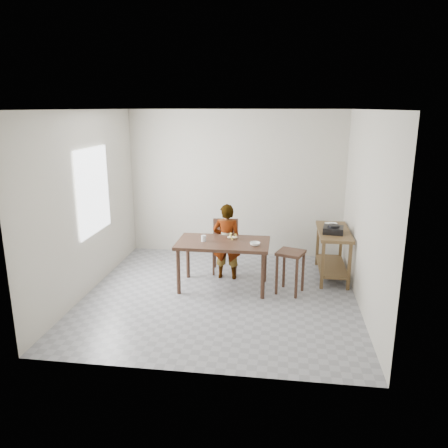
# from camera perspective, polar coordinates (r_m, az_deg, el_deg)

# --- Properties ---
(floor) EXTENTS (4.00, 4.00, 0.04)m
(floor) POSITION_cam_1_polar(r_m,az_deg,el_deg) (6.65, -0.47, -9.42)
(floor) COLOR gray
(floor) RESTS_ON ground
(ceiling) EXTENTS (4.00, 4.00, 0.04)m
(ceiling) POSITION_cam_1_polar(r_m,az_deg,el_deg) (6.05, -0.53, 14.92)
(ceiling) COLOR white
(ceiling) RESTS_ON wall_back
(wall_back) EXTENTS (4.00, 0.04, 2.70)m
(wall_back) POSITION_cam_1_polar(r_m,az_deg,el_deg) (8.18, 1.55, 5.28)
(wall_back) COLOR beige
(wall_back) RESTS_ON ground
(wall_front) EXTENTS (4.00, 0.04, 2.70)m
(wall_front) POSITION_cam_1_polar(r_m,az_deg,el_deg) (4.29, -4.40, -3.76)
(wall_front) COLOR beige
(wall_front) RESTS_ON ground
(wall_left) EXTENTS (0.04, 4.00, 2.70)m
(wall_left) POSITION_cam_1_polar(r_m,az_deg,el_deg) (6.80, -17.63, 2.59)
(wall_left) COLOR beige
(wall_left) RESTS_ON ground
(wall_right) EXTENTS (0.04, 4.00, 2.70)m
(wall_right) POSITION_cam_1_polar(r_m,az_deg,el_deg) (6.25, 18.15, 1.51)
(wall_right) COLOR beige
(wall_right) RESTS_ON ground
(window_pane) EXTENTS (0.02, 1.10, 1.30)m
(window_pane) POSITION_cam_1_polar(r_m,az_deg,el_deg) (6.92, -16.65, 4.15)
(window_pane) COLOR white
(window_pane) RESTS_ON wall_left
(dining_table) EXTENTS (1.40, 0.80, 0.75)m
(dining_table) POSITION_cam_1_polar(r_m,az_deg,el_deg) (6.77, -0.12, -5.33)
(dining_table) COLOR #3B2419
(dining_table) RESTS_ON floor
(prep_counter) EXTENTS (0.50, 1.20, 0.80)m
(prep_counter) POSITION_cam_1_polar(r_m,az_deg,el_deg) (7.42, 13.96, -3.76)
(prep_counter) COLOR brown
(prep_counter) RESTS_ON floor
(child) EXTENTS (0.46, 0.30, 1.25)m
(child) POSITION_cam_1_polar(r_m,az_deg,el_deg) (7.07, 0.35, -2.30)
(child) COLOR white
(child) RESTS_ON floor
(dining_chair) EXTENTS (0.46, 0.46, 0.89)m
(dining_chair) POSITION_cam_1_polar(r_m,az_deg,el_deg) (7.40, 0.14, -3.00)
(dining_chair) COLOR #3B2419
(dining_chair) RESTS_ON floor
(stool) EXTENTS (0.48, 0.48, 0.66)m
(stool) POSITION_cam_1_polar(r_m,az_deg,el_deg) (6.68, 8.62, -6.22)
(stool) COLOR #3B2419
(stool) RESTS_ON floor
(glass_tumbler) EXTENTS (0.09, 0.09, 0.09)m
(glass_tumbler) POSITION_cam_1_polar(r_m,az_deg,el_deg) (6.66, -2.68, -1.89)
(glass_tumbler) COLOR silver
(glass_tumbler) RESTS_ON dining_table
(small_bowl) EXTENTS (0.19, 0.19, 0.05)m
(small_bowl) POSITION_cam_1_polar(r_m,az_deg,el_deg) (6.47, 4.06, -2.61)
(small_bowl) COLOR white
(small_bowl) RESTS_ON dining_table
(banana) EXTENTS (0.19, 0.15, 0.06)m
(banana) POSITION_cam_1_polar(r_m,az_deg,el_deg) (6.77, 1.10, -1.72)
(banana) COLOR #FFE162
(banana) RESTS_ON dining_table
(serving_bowl) EXTENTS (0.23, 0.23, 0.05)m
(serving_bowl) POSITION_cam_1_polar(r_m,az_deg,el_deg) (7.51, 13.81, -0.11)
(serving_bowl) COLOR white
(serving_bowl) RESTS_ON prep_counter
(gas_burner) EXTENTS (0.35, 0.35, 0.10)m
(gas_burner) POSITION_cam_1_polar(r_m,az_deg,el_deg) (7.12, 14.08, -0.75)
(gas_burner) COLOR black
(gas_burner) RESTS_ON prep_counter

